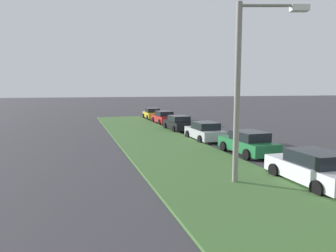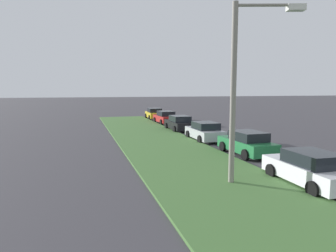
{
  "view_description": "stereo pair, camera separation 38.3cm",
  "coord_description": "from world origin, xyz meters",
  "px_view_note": "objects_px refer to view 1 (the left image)",
  "views": [
    {
      "loc": [
        -3.6,
        13.68,
        4.05
      ],
      "look_at": [
        18.85,
        6.88,
        1.21
      ],
      "focal_mm": 32.94,
      "sensor_mm": 36.0,
      "label": 1
    },
    {
      "loc": [
        -3.71,
        13.32,
        4.05
      ],
      "look_at": [
        18.85,
        6.88,
        1.21
      ],
      "focal_mm": 32.94,
      "sensor_mm": 36.0,
      "label": 2
    }
  ],
  "objects_px": {
    "parked_car_black": "(178,123)",
    "parked_car_green": "(248,143)",
    "parked_car_white": "(313,168)",
    "parked_car_silver": "(205,131)",
    "parked_car_red": "(164,117)",
    "parked_car_yellow": "(152,114)",
    "streetlight": "(246,81)"
  },
  "relations": [
    {
      "from": "parked_car_black",
      "to": "parked_car_green",
      "type": "bearing_deg",
      "value": -177.87
    },
    {
      "from": "parked_car_white",
      "to": "parked_car_green",
      "type": "distance_m",
      "value": 6.21
    },
    {
      "from": "parked_car_silver",
      "to": "parked_car_red",
      "type": "distance_m",
      "value": 12.4
    },
    {
      "from": "parked_car_white",
      "to": "parked_car_yellow",
      "type": "bearing_deg",
      "value": 0.17
    },
    {
      "from": "parked_car_yellow",
      "to": "streetlight",
      "type": "relative_size",
      "value": 0.58
    },
    {
      "from": "streetlight",
      "to": "parked_car_green",
      "type": "bearing_deg",
      "value": -32.96
    },
    {
      "from": "parked_car_silver",
      "to": "streetlight",
      "type": "bearing_deg",
      "value": 165.25
    },
    {
      "from": "parked_car_green",
      "to": "parked_car_silver",
      "type": "distance_m",
      "value": 5.63
    },
    {
      "from": "parked_car_silver",
      "to": "parked_car_black",
      "type": "distance_m",
      "value": 6.05
    },
    {
      "from": "parked_car_red",
      "to": "parked_car_yellow",
      "type": "xyz_separation_m",
      "value": [
        5.79,
        -0.04,
        0.0
      ]
    },
    {
      "from": "parked_car_silver",
      "to": "streetlight",
      "type": "distance_m",
      "value": 11.86
    },
    {
      "from": "streetlight",
      "to": "parked_car_black",
      "type": "bearing_deg",
      "value": -9.49
    },
    {
      "from": "parked_car_black",
      "to": "streetlight",
      "type": "distance_m",
      "value": 17.55
    },
    {
      "from": "parked_car_white",
      "to": "streetlight",
      "type": "bearing_deg",
      "value": 73.01
    },
    {
      "from": "parked_car_red",
      "to": "streetlight",
      "type": "relative_size",
      "value": 0.58
    },
    {
      "from": "parked_car_white",
      "to": "parked_car_red",
      "type": "distance_m",
      "value": 24.18
    },
    {
      "from": "parked_car_green",
      "to": "parked_car_yellow",
      "type": "bearing_deg",
      "value": -1.49
    },
    {
      "from": "parked_car_white",
      "to": "streetlight",
      "type": "relative_size",
      "value": 0.58
    },
    {
      "from": "parked_car_white",
      "to": "streetlight",
      "type": "xyz_separation_m",
      "value": [
        0.9,
        2.78,
        3.67
      ]
    },
    {
      "from": "parked_car_black",
      "to": "streetlight",
      "type": "xyz_separation_m",
      "value": [
        -16.93,
        2.83,
        3.67
      ]
    },
    {
      "from": "parked_car_red",
      "to": "parked_car_yellow",
      "type": "bearing_deg",
      "value": -2.41
    },
    {
      "from": "parked_car_black",
      "to": "parked_car_yellow",
      "type": "relative_size",
      "value": 0.99
    },
    {
      "from": "parked_car_black",
      "to": "parked_car_yellow",
      "type": "xyz_separation_m",
      "value": [
        12.14,
        -0.39,
        0.0
      ]
    },
    {
      "from": "parked_car_white",
      "to": "parked_car_black",
      "type": "height_order",
      "value": "same"
    },
    {
      "from": "parked_car_green",
      "to": "parked_car_white",
      "type": "bearing_deg",
      "value": 172.12
    },
    {
      "from": "parked_car_silver",
      "to": "parked_car_red",
      "type": "height_order",
      "value": "same"
    },
    {
      "from": "parked_car_red",
      "to": "parked_car_black",
      "type": "bearing_deg",
      "value": 174.89
    },
    {
      "from": "parked_car_white",
      "to": "streetlight",
      "type": "distance_m",
      "value": 4.69
    },
    {
      "from": "parked_car_black",
      "to": "parked_car_red",
      "type": "bearing_deg",
      "value": -3.87
    },
    {
      "from": "parked_car_black",
      "to": "parked_car_yellow",
      "type": "bearing_deg",
      "value": -2.58
    },
    {
      "from": "parked_car_yellow",
      "to": "streetlight",
      "type": "distance_m",
      "value": 29.48
    },
    {
      "from": "parked_car_silver",
      "to": "parked_car_red",
      "type": "bearing_deg",
      "value": -0.53
    }
  ]
}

